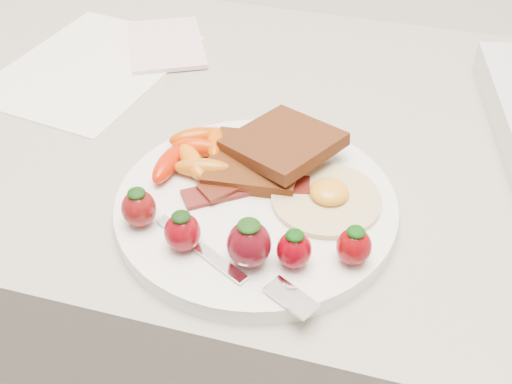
# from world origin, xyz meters

# --- Properties ---
(counter) EXTENTS (2.00, 0.60, 0.90)m
(counter) POSITION_xyz_m (0.00, 1.70, 0.45)
(counter) COLOR gray
(counter) RESTS_ON ground
(plate) EXTENTS (0.27, 0.27, 0.02)m
(plate) POSITION_xyz_m (-0.02, 1.55, 0.91)
(plate) COLOR white
(plate) RESTS_ON counter
(toast_lower) EXTENTS (0.10, 0.10, 0.01)m
(toast_lower) POSITION_xyz_m (-0.04, 1.60, 0.93)
(toast_lower) COLOR #4A2212
(toast_lower) RESTS_ON plate
(toast_upper) EXTENTS (0.13, 0.13, 0.02)m
(toast_upper) POSITION_xyz_m (-0.01, 1.62, 0.94)
(toast_upper) COLOR black
(toast_upper) RESTS_ON toast_lower
(fried_egg) EXTENTS (0.12, 0.12, 0.02)m
(fried_egg) POSITION_xyz_m (0.04, 1.57, 0.92)
(fried_egg) COLOR #F0E9C0
(fried_egg) RESTS_ON plate
(bacon_strips) EXTENTS (0.12, 0.11, 0.01)m
(bacon_strips) POSITION_xyz_m (-0.04, 1.57, 0.92)
(bacon_strips) COLOR #450C0B
(bacon_strips) RESTS_ON plate
(baby_carrots) EXTENTS (0.08, 0.10, 0.02)m
(baby_carrots) POSITION_xyz_m (-0.10, 1.59, 0.93)
(baby_carrots) COLOR #C92C00
(baby_carrots) RESTS_ON plate
(strawberries) EXTENTS (0.23, 0.06, 0.05)m
(strawberries) POSITION_xyz_m (-0.02, 1.48, 0.94)
(strawberries) COLOR maroon
(strawberries) RESTS_ON plate
(fork) EXTENTS (0.16, 0.08, 0.00)m
(fork) POSITION_xyz_m (-0.01, 1.46, 0.92)
(fork) COLOR white
(fork) RESTS_ON plate
(paper_sheet) EXTENTS (0.23, 0.29, 0.00)m
(paper_sheet) POSITION_xyz_m (-0.31, 1.76, 0.90)
(paper_sheet) COLOR white
(paper_sheet) RESTS_ON counter
(notepad) EXTENTS (0.15, 0.17, 0.01)m
(notepad) POSITION_xyz_m (-0.23, 1.84, 0.91)
(notepad) COLOR silver
(notepad) RESTS_ON paper_sheet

